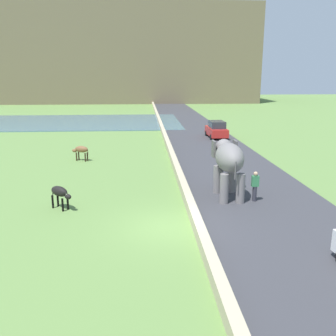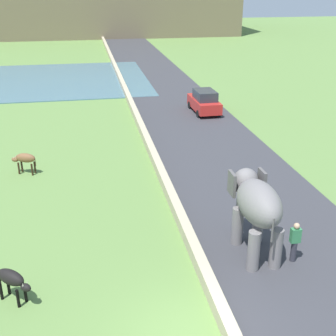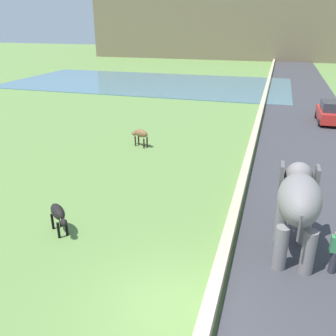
{
  "view_description": "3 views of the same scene",
  "coord_description": "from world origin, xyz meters",
  "px_view_note": "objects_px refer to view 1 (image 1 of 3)",
  "views": [
    {
      "loc": [
        -1.02,
        -14.84,
        6.4
      ],
      "look_at": [
        0.31,
        4.94,
        1.39
      ],
      "focal_mm": 39.35,
      "sensor_mm": 36.0,
      "label": 1
    },
    {
      "loc": [
        -2.41,
        -9.84,
        9.65
      ],
      "look_at": [
        1.11,
        8.92,
        1.54
      ],
      "focal_mm": 47.84,
      "sensor_mm": 36.0,
      "label": 2
    },
    {
      "loc": [
        2.32,
        -7.74,
        7.64
      ],
      "look_at": [
        -2.1,
        7.0,
        1.32
      ],
      "focal_mm": 38.5,
      "sensor_mm": 36.0,
      "label": 3
    }
  ],
  "objects_px": {
    "car_red": "(216,130)",
    "cow_brown": "(81,150)",
    "cow_black": "(60,193)",
    "elephant": "(228,160)",
    "person_beside_elephant": "(255,186)"
  },
  "relations": [
    {
      "from": "car_red",
      "to": "cow_brown",
      "type": "bearing_deg",
      "value": -142.15
    },
    {
      "from": "car_red",
      "to": "cow_black",
      "type": "xyz_separation_m",
      "value": [
        -11.7,
        -20.25,
        -0.06
      ]
    },
    {
      "from": "elephant",
      "to": "car_red",
      "type": "distance_m",
      "value": 19.31
    },
    {
      "from": "person_beside_elephant",
      "to": "cow_black",
      "type": "distance_m",
      "value": 9.79
    },
    {
      "from": "elephant",
      "to": "car_red",
      "type": "xyz_separation_m",
      "value": [
        3.15,
        19.01,
        -1.14
      ]
    },
    {
      "from": "cow_brown",
      "to": "elephant",
      "type": "bearing_deg",
      "value": -45.44
    },
    {
      "from": "elephant",
      "to": "cow_black",
      "type": "bearing_deg",
      "value": -171.77
    },
    {
      "from": "cow_black",
      "to": "elephant",
      "type": "bearing_deg",
      "value": 8.23
    },
    {
      "from": "person_beside_elephant",
      "to": "cow_black",
      "type": "relative_size",
      "value": 1.28
    },
    {
      "from": "cow_black",
      "to": "cow_brown",
      "type": "bearing_deg",
      "value": 93.73
    },
    {
      "from": "elephant",
      "to": "cow_black",
      "type": "xyz_separation_m",
      "value": [
        -8.55,
        -1.24,
        -1.2
      ]
    },
    {
      "from": "cow_brown",
      "to": "cow_black",
      "type": "bearing_deg",
      "value": -86.27
    },
    {
      "from": "car_red",
      "to": "cow_black",
      "type": "relative_size",
      "value": 3.17
    },
    {
      "from": "elephant",
      "to": "person_beside_elephant",
      "type": "bearing_deg",
      "value": -35.07
    },
    {
      "from": "elephant",
      "to": "cow_brown",
      "type": "distance_m",
      "value": 13.23
    }
  ]
}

